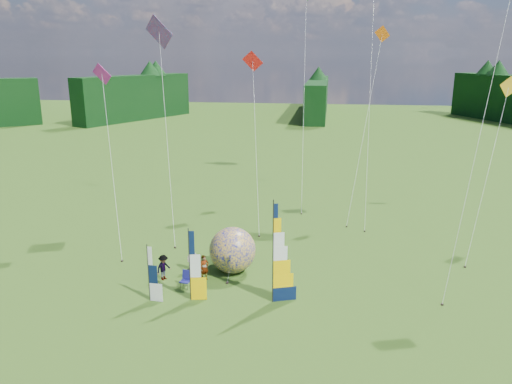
# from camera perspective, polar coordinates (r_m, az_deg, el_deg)

# --- Properties ---
(ground) EXTENTS (220.00, 220.00, 0.00)m
(ground) POSITION_cam_1_polar(r_m,az_deg,el_deg) (25.11, 0.96, -14.77)
(ground) COLOR #456328
(ground) RESTS_ON ground
(treeline_ring) EXTENTS (210.00, 210.00, 8.00)m
(treeline_ring) POSITION_cam_1_polar(r_m,az_deg,el_deg) (23.34, 1.00, -6.27)
(treeline_ring) COLOR black
(treeline_ring) RESTS_ON ground
(feather_banner_main) EXTENTS (1.40, 0.59, 5.43)m
(feather_banner_main) POSITION_cam_1_polar(r_m,az_deg,el_deg) (25.86, 1.96, -7.11)
(feather_banner_main) COLOR #0A183D
(feather_banner_main) RESTS_ON ground
(side_banner_left) EXTENTS (1.08, 0.30, 3.91)m
(side_banner_left) POSITION_cam_1_polar(r_m,az_deg,el_deg) (26.56, -7.60, -8.39)
(side_banner_left) COLOR #FFC600
(side_banner_left) RESTS_ON ground
(side_banner_far) EXTENTS (0.92, 0.15, 3.09)m
(side_banner_far) POSITION_cam_1_polar(r_m,az_deg,el_deg) (27.02, -12.18, -9.14)
(side_banner_far) COLOR white
(side_banner_far) RESTS_ON ground
(bol_inflatable) EXTENTS (3.02, 3.02, 2.77)m
(bol_inflatable) POSITION_cam_1_polar(r_m,az_deg,el_deg) (29.89, -2.70, -6.65)
(bol_inflatable) COLOR navy
(bol_inflatable) RESTS_ON ground
(spectator_a) EXTENTS (0.64, 0.64, 1.50)m
(spectator_a) POSITION_cam_1_polar(r_m,az_deg,el_deg) (29.24, -5.92, -8.60)
(spectator_a) COLOR #66594C
(spectator_a) RESTS_ON ground
(spectator_b) EXTENTS (0.82, 0.60, 1.51)m
(spectator_b) POSITION_cam_1_polar(r_m,az_deg,el_deg) (30.42, -7.31, -7.64)
(spectator_b) COLOR #66594C
(spectator_b) RESTS_ON ground
(spectator_c) EXTENTS (0.79, 1.03, 1.51)m
(spectator_c) POSITION_cam_1_polar(r_m,az_deg,el_deg) (29.59, -10.52, -8.47)
(spectator_c) COLOR #66594C
(spectator_c) RESTS_ON ground
(spectator_d) EXTENTS (1.11, 0.58, 1.81)m
(spectator_d) POSITION_cam_1_polar(r_m,az_deg,el_deg) (31.31, -4.20, -6.56)
(spectator_d) COLOR #66594C
(spectator_d) RESTS_ON ground
(camp_chair) EXTENTS (0.66, 0.66, 1.00)m
(camp_chair) POSITION_cam_1_polar(r_m,az_deg,el_deg) (28.47, -8.09, -9.93)
(camp_chair) COLOR navy
(camp_chair) RESTS_ON ground
(kite_whale) EXTENTS (7.30, 14.91, 22.34)m
(kite_whale) POSITION_cam_1_polar(r_m,az_deg,el_deg) (41.05, 13.02, 13.09)
(kite_whale) COLOR black
(kite_whale) RESTS_ON ground
(kite_rainbow_delta) EXTENTS (11.38, 14.10, 16.39)m
(kite_rainbow_delta) POSITION_cam_1_polar(r_m,az_deg,el_deg) (36.39, -10.26, 8.25)
(kite_rainbow_delta) COLOR red
(kite_rainbow_delta) RESTS_ON ground
(kite_parafoil) EXTENTS (8.43, 10.94, 18.31)m
(kite_parafoil) POSITION_cam_1_polar(r_m,az_deg,el_deg) (29.21, 24.33, 7.27)
(kite_parafoil) COLOR #C90900
(kite_parafoil) RESTS_ON ground
(small_kite_red) EXTENTS (6.52, 12.45, 13.47)m
(small_kite_red) POSITION_cam_1_polar(r_m,az_deg,el_deg) (38.60, -0.03, 6.72)
(small_kite_red) COLOR red
(small_kite_red) RESTS_ON ground
(small_kite_orange) EXTENTS (7.14, 9.46, 15.25)m
(small_kite_orange) POSITION_cam_1_polar(r_m,az_deg,el_deg) (39.75, 12.38, 7.91)
(small_kite_orange) COLOR #D5570B
(small_kite_orange) RESTS_ON ground
(small_kite_yellow) EXTENTS (9.93, 12.00, 11.70)m
(small_kite_yellow) POSITION_cam_1_polar(r_m,az_deg,el_deg) (35.90, 25.13, 3.12)
(small_kite_yellow) COLOR yellow
(small_kite_yellow) RESTS_ON ground
(small_kite_pink) EXTENTS (7.06, 9.00, 12.57)m
(small_kite_pink) POSITION_cam_1_polar(r_m,az_deg,el_deg) (34.02, -16.25, 4.11)
(small_kite_pink) COLOR #E22BA7
(small_kite_pink) RESTS_ON ground
(small_kite_green) EXTENTS (7.61, 13.00, 19.13)m
(small_kite_green) POSITION_cam_1_polar(r_m,az_deg,el_deg) (44.40, 5.53, 11.48)
(small_kite_green) COLOR green
(small_kite_green) RESTS_ON ground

